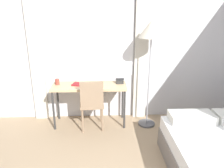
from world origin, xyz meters
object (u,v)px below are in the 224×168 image
desk_chair (92,102)px  mug (57,82)px  standing_lamp (151,35)px  desk (89,89)px  book (78,84)px  telephone (120,81)px

desk_chair → mug: size_ratio=9.07×
mug → desk_chair: bearing=-23.2°
standing_lamp → mug: bearing=175.0°
standing_lamp → desk: bearing=175.3°
desk → standing_lamp: bearing=-4.7°
desk → mug: bearing=174.3°
desk → desk_chair: desk_chair is taller
desk_chair → mug: (-0.61, 0.26, 0.28)m
book → desk: bearing=-6.6°
standing_lamp → telephone: bearing=159.3°
book → standing_lamp: bearing=-5.0°
telephone → desk: bearing=-169.7°
desk → desk_chair: (0.05, -0.21, -0.16)m
desk_chair → telephone: desk_chair is taller
desk_chair → standing_lamp: (0.99, 0.12, 1.11)m
book → telephone: bearing=6.0°
desk_chair → telephone: 0.64m
standing_lamp → mug: size_ratio=18.59×
standing_lamp → mug: standing_lamp is taller
standing_lamp → book: 1.50m
telephone → desk_chair: bearing=-148.4°
desk → book: (-0.19, 0.02, 0.08)m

